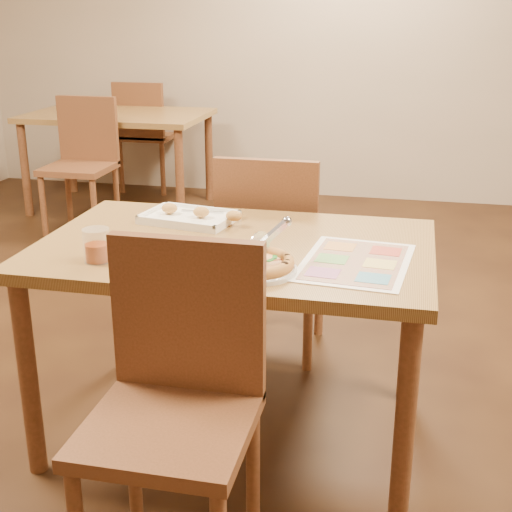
% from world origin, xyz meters
% --- Properties ---
extents(room, '(7.00, 7.00, 7.00)m').
position_xyz_m(room, '(0.00, 0.00, 1.35)').
color(room, '#35200E').
rests_on(room, ground).
extents(dining_table, '(1.30, 0.85, 0.72)m').
position_xyz_m(dining_table, '(0.00, 0.00, 0.63)').
color(dining_table, olive).
rests_on(dining_table, ground).
extents(chair_near, '(0.42, 0.42, 0.47)m').
position_xyz_m(chair_near, '(0.00, -0.60, 0.57)').
color(chair_near, brown).
rests_on(chair_near, ground).
extents(chair_far, '(0.42, 0.42, 0.47)m').
position_xyz_m(chair_far, '(-0.00, 0.60, 0.57)').
color(chair_far, brown).
rests_on(chair_far, ground).
extents(bg_table, '(1.30, 0.85, 0.72)m').
position_xyz_m(bg_table, '(-1.60, 2.80, 0.63)').
color(bg_table, olive).
rests_on(bg_table, ground).
extents(bg_chair_near, '(0.42, 0.42, 0.47)m').
position_xyz_m(bg_chair_near, '(-1.60, 2.20, 0.57)').
color(bg_chair_near, brown).
rests_on(bg_chair_near, ground).
extents(bg_chair_far, '(0.42, 0.42, 0.47)m').
position_xyz_m(bg_chair_far, '(-1.60, 3.30, 0.57)').
color(bg_chair_far, brown).
rests_on(bg_chair_far, ground).
extents(plate, '(0.30, 0.30, 0.01)m').
position_xyz_m(plate, '(0.13, -0.25, 0.73)').
color(plate, silver).
rests_on(plate, dining_table).
extents(pizza, '(0.24, 0.24, 0.04)m').
position_xyz_m(pizza, '(0.12, -0.24, 0.75)').
color(pizza, gold).
rests_on(pizza, plate).
extents(pizza_cutter, '(0.09, 0.16, 0.10)m').
position_xyz_m(pizza_cutter, '(0.15, -0.20, 0.81)').
color(pizza_cutter, silver).
rests_on(pizza_cutter, pizza).
extents(appetizer_tray, '(0.39, 0.28, 0.06)m').
position_xyz_m(appetizer_tray, '(-0.22, 0.22, 0.74)').
color(appetizer_tray, white).
rests_on(appetizer_tray, dining_table).
extents(glass_tumbler, '(0.08, 0.08, 0.10)m').
position_xyz_m(glass_tumbler, '(-0.37, -0.26, 0.77)').
color(glass_tumbler, maroon).
rests_on(glass_tumbler, dining_table).
extents(menu, '(0.36, 0.47, 0.00)m').
position_xyz_m(menu, '(0.41, -0.10, 0.72)').
color(menu, white).
rests_on(menu, dining_table).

